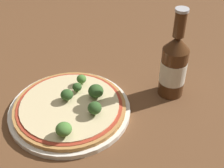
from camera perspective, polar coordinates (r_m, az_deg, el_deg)
The scene contains 10 objects.
ground_plane at distance 0.73m, azimuth -6.09°, elevation -5.09°, with size 3.00×3.00×0.00m, color brown.
plate at distance 0.73m, azimuth -7.70°, elevation -4.74°, with size 0.28×0.28×0.01m.
pizza at distance 0.72m, azimuth -7.74°, elevation -4.09°, with size 0.26×0.26×0.01m.
broccoli_floret_0 at distance 0.67m, azimuth -3.19°, elevation -4.41°, with size 0.03×0.03×0.03m.
broccoli_floret_1 at distance 0.73m, azimuth -6.40°, elevation -0.58°, with size 0.02×0.02×0.02m.
broccoli_floret_2 at distance 0.75m, azimuth -5.60°, elevation 0.90°, with size 0.02×0.02×0.03m.
broccoli_floret_3 at distance 0.71m, azimuth -3.06°, elevation -1.21°, with size 0.04×0.04×0.03m.
broccoli_floret_4 at distance 0.71m, azimuth -8.26°, elevation -1.97°, with size 0.03×0.03×0.03m.
broccoli_floret_5 at distance 0.63m, azimuth -8.81°, elevation -8.18°, with size 0.03×0.03×0.03m.
beer_bottle at distance 0.74m, azimuth 11.23°, elevation 3.35°, with size 0.06×0.06×0.22m.
Camera 1 is at (-0.19, -0.50, 0.50)m, focal length 50.00 mm.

